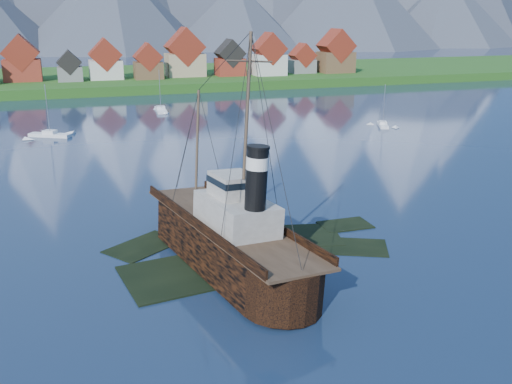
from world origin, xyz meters
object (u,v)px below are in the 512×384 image
object	(u,v)px
tugboat_wreck	(223,233)
sailboat_d	(383,125)
sailboat_c	(50,136)
sailboat_e	(161,110)

from	to	relation	value
tugboat_wreck	sailboat_d	bearing A→B (deg)	36.99
tugboat_wreck	sailboat_c	xyz separation A→B (m)	(-17.97, 72.06, -2.79)
sailboat_d	sailboat_e	distance (m)	58.02
tugboat_wreck	sailboat_d	size ratio (longest dim) A/B	3.10
sailboat_c	sailboat_d	size ratio (longest dim) A/B	1.16
sailboat_d	sailboat_c	bearing A→B (deg)	-165.99
sailboat_c	sailboat_e	world-z (taller)	sailboat_c
sailboat_d	sailboat_e	size ratio (longest dim) A/B	0.88
sailboat_c	sailboat_e	distance (m)	37.36
tugboat_wreck	sailboat_e	bearing A→B (deg)	73.24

